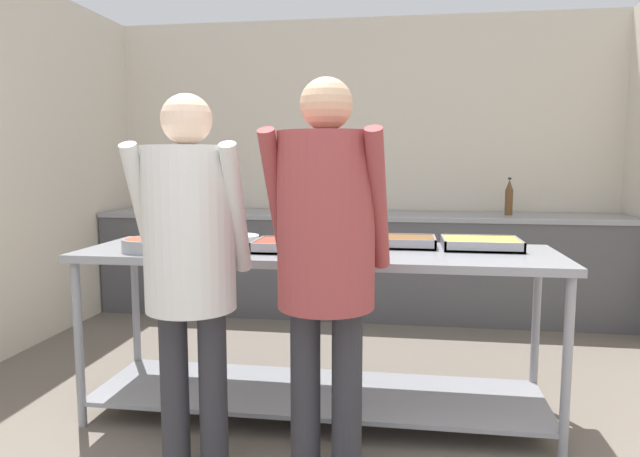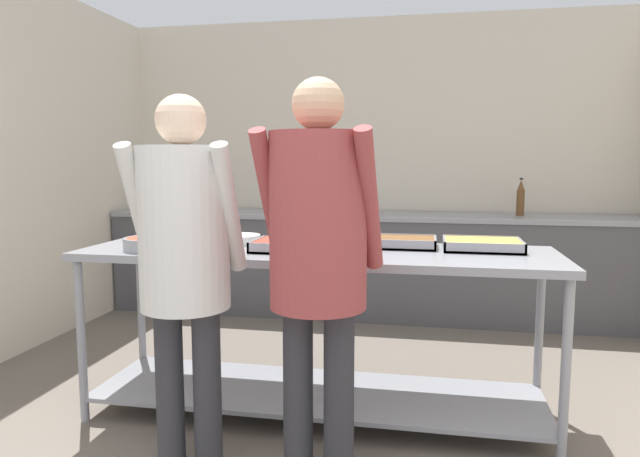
{
  "view_description": "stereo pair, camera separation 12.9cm",
  "coord_description": "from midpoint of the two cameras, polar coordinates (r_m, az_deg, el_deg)",
  "views": [
    {
      "loc": [
        0.42,
        -1.17,
        1.36
      ],
      "look_at": [
        -0.03,
        1.84,
        1.0
      ],
      "focal_mm": 32.0,
      "sensor_mm": 36.0,
      "label": 1
    },
    {
      "loc": [
        0.54,
        -1.14,
        1.36
      ],
      "look_at": [
        -0.03,
        1.84,
        1.0
      ],
      "focal_mm": 32.0,
      "sensor_mm": 36.0,
      "label": 2
    }
  ],
  "objects": [
    {
      "name": "serving_tray_roast",
      "position": [
        3.11,
        6.03,
        -1.32
      ],
      "size": [
        0.46,
        0.27,
        0.05
      ],
      "color": "gray",
      "rests_on": "serving_counter"
    },
    {
      "name": "plate_stack",
      "position": [
        3.23,
        -9.36,
        -1.1
      ],
      "size": [
        0.25,
        0.25,
        0.05
      ],
      "color": "white",
      "rests_on": "serving_counter"
    },
    {
      "name": "guest_serving_right",
      "position": [
        2.45,
        -14.35,
        -1.89
      ],
      "size": [
        0.48,
        0.38,
        1.64
      ],
      "color": "#2D2D33",
      "rests_on": "ground_plane"
    },
    {
      "name": "back_counter",
      "position": [
        5.08,
        2.97,
        -3.53
      ],
      "size": [
        4.54,
        0.65,
        0.91
      ],
      "color": "#4C4C51",
      "rests_on": "ground_plane"
    },
    {
      "name": "guest_serving_left",
      "position": [
        2.3,
        -0.98,
        -1.41
      ],
      "size": [
        0.52,
        0.39,
        1.69
      ],
      "color": "#2D2D33",
      "rests_on": "ground_plane"
    },
    {
      "name": "serving_counter",
      "position": [
        3.03,
        -1.51,
        -7.56
      ],
      "size": [
        2.46,
        0.72,
        0.9
      ],
      "color": "gray",
      "rests_on": "ground_plane"
    },
    {
      "name": "wall_rear",
      "position": [
        5.36,
        3.42,
        6.38
      ],
      "size": [
        4.7,
        0.06,
        2.65
      ],
      "color": "beige",
      "rests_on": "ground_plane"
    },
    {
      "name": "serving_tray_greens",
      "position": [
        3.11,
        14.65,
        -1.5
      ],
      "size": [
        0.4,
        0.32,
        0.05
      ],
      "color": "gray",
      "rests_on": "serving_counter"
    },
    {
      "name": "sauce_pan",
      "position": [
        3.07,
        -17.77,
        -1.51
      ],
      "size": [
        0.42,
        0.28,
        0.07
      ],
      "color": "gray",
      "rests_on": "serving_counter"
    },
    {
      "name": "serving_tray_vegetables",
      "position": [
        2.95,
        -3.59,
        -1.74
      ],
      "size": [
        0.43,
        0.3,
        0.05
      ],
      "color": "gray",
      "rests_on": "serving_counter"
    },
    {
      "name": "water_bottle",
      "position": [
        5.06,
        17.69,
        2.94
      ],
      "size": [
        0.07,
        0.07,
        0.32
      ],
      "color": "brown",
      "rests_on": "back_counter"
    }
  ]
}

